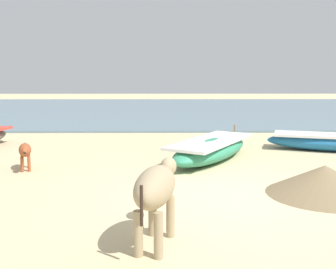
% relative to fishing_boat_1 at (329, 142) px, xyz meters
% --- Properties ---
extents(ground, '(80.00, 80.00, 0.00)m').
position_rel_fishing_boat_1_xyz_m(ground, '(-3.50, -4.47, -0.26)').
color(ground, '#CCB789').
extents(sea_water, '(60.00, 20.00, 0.08)m').
position_rel_fishing_boat_1_xyz_m(sea_water, '(-3.50, 13.61, -0.22)').
color(sea_water, slate).
rests_on(sea_water, ground).
extents(fishing_boat_1, '(3.61, 1.99, 0.68)m').
position_rel_fishing_boat_1_xyz_m(fishing_boat_1, '(0.00, 0.00, 0.00)').
color(fishing_boat_1, '#1E669E').
rests_on(fishing_boat_1, ground).
extents(fishing_boat_2, '(2.83, 3.73, 0.75)m').
position_rel_fishing_boat_1_xyz_m(fishing_boat_2, '(-3.57, -1.31, 0.03)').
color(fishing_boat_2, '#338C66').
rests_on(fishing_boat_2, ground).
extents(cow_adult_dun, '(0.71, 1.58, 1.04)m').
position_rel_fishing_boat_1_xyz_m(cow_adult_dun, '(-4.88, -6.45, 0.48)').
color(cow_adult_dun, tan).
rests_on(cow_adult_dun, ground).
extents(calf_near_rust, '(0.49, 0.93, 0.62)m').
position_rel_fishing_boat_1_xyz_m(calf_near_rust, '(-7.98, -2.33, 0.18)').
color(calf_near_rust, '#9E4C28').
rests_on(calf_near_rust, ground).
extents(debris_pile_0, '(2.64, 2.64, 0.55)m').
position_rel_fishing_boat_1_xyz_m(debris_pile_0, '(-1.85, -4.31, 0.01)').
color(debris_pile_0, '#7A6647').
rests_on(debris_pile_0, ground).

